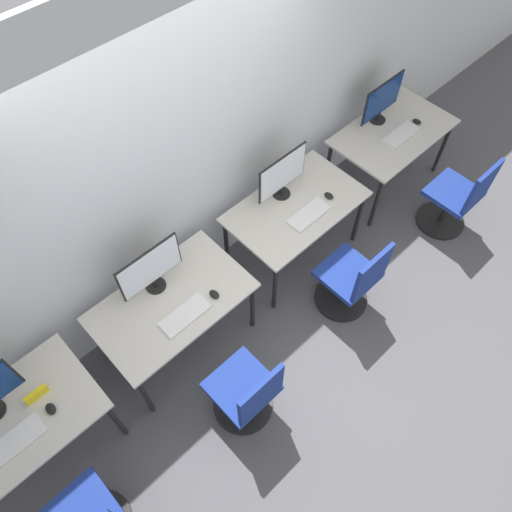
{
  "coord_description": "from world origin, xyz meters",
  "views": [
    {
      "loc": [
        -1.46,
        -1.4,
        4.0
      ],
      "look_at": [
        0.0,
        0.14,
        0.85
      ],
      "focal_mm": 35.0,
      "sensor_mm": 36.0,
      "label": 1
    }
  ],
  "objects": [
    {
      "name": "mouse_far_right",
      "position": [
        2.28,
        0.28,
        0.72
      ],
      "size": [
        0.06,
        0.09,
        0.03
      ],
      "color": "black",
      "rests_on": "desk_far_right"
    },
    {
      "name": "desk_far_right",
      "position": [
        2.04,
        0.36,
        0.63
      ],
      "size": [
        1.2,
        0.72,
        0.7
      ],
      "color": "#BCB7AD",
      "rests_on": "ground_plane"
    },
    {
      "name": "keyboard_left",
      "position": [
        -0.68,
        0.19,
        0.71
      ],
      "size": [
        0.39,
        0.16,
        0.02
      ],
      "color": "silver",
      "rests_on": "desk_left"
    },
    {
      "name": "mouse_far_left",
      "position": [
        -1.76,
        0.26,
        0.72
      ],
      "size": [
        0.06,
        0.09,
        0.03
      ],
      "color": "black",
      "rests_on": "desk_far_left"
    },
    {
      "name": "keyboard_far_right",
      "position": [
        2.04,
        0.27,
        0.71
      ],
      "size": [
        0.39,
        0.16,
        0.02
      ],
      "color": "silver",
      "rests_on": "desk_far_right"
    },
    {
      "name": "office_chair_far_right",
      "position": [
        2.04,
        -0.47,
        0.37
      ],
      "size": [
        0.48,
        0.48,
        0.9
      ],
      "color": "black",
      "rests_on": "ground_plane"
    },
    {
      "name": "monitor_far_right",
      "position": [
        2.04,
        0.57,
        0.94
      ],
      "size": [
        0.53,
        0.16,
        0.44
      ],
      "color": "black",
      "rests_on": "desk_far_right"
    },
    {
      "name": "office_chair_right",
      "position": [
        0.63,
        -0.37,
        0.37
      ],
      "size": [
        0.48,
        0.48,
        0.9
      ],
      "color": "black",
      "rests_on": "ground_plane"
    },
    {
      "name": "ground_plane",
      "position": [
        0.0,
        0.0,
        0.0
      ],
      "size": [
        20.0,
        20.0,
        0.0
      ],
      "primitive_type": "plane",
      "color": "#4C4C51"
    },
    {
      "name": "wall_back",
      "position": [
        0.0,
        0.85,
        1.4
      ],
      "size": [
        12.0,
        0.05,
        2.8
      ],
      "color": "silver",
      "rests_on": "ground_plane"
    },
    {
      "name": "monitor_right",
      "position": [
        0.68,
        0.54,
        0.94
      ],
      "size": [
        0.53,
        0.16,
        0.44
      ],
      "color": "black",
      "rests_on": "desk_right"
    },
    {
      "name": "mouse_right",
      "position": [
        0.95,
        0.23,
        0.72
      ],
      "size": [
        0.06,
        0.09,
        0.03
      ],
      "color": "black",
      "rests_on": "desk_right"
    },
    {
      "name": "placard_far_left",
      "position": [
        -1.77,
        0.4,
        0.74
      ],
      "size": [
        0.16,
        0.03,
        0.08
      ],
      "color": "yellow",
      "rests_on": "desk_far_left"
    },
    {
      "name": "desk_far_left",
      "position": [
        -2.04,
        0.36,
        0.63
      ],
      "size": [
        1.2,
        0.72,
        0.7
      ],
      "color": "#BCB7AD",
      "rests_on": "ground_plane"
    },
    {
      "name": "monitor_left",
      "position": [
        -0.68,
        0.55,
        0.94
      ],
      "size": [
        0.53,
        0.16,
        0.44
      ],
      "color": "black",
      "rests_on": "desk_left"
    },
    {
      "name": "keyboard_far_left",
      "position": [
        -2.04,
        0.23,
        0.71
      ],
      "size": [
        0.39,
        0.16,
        0.02
      ],
      "color": "silver",
      "rests_on": "desk_far_left"
    },
    {
      "name": "mouse_left",
      "position": [
        -0.41,
        0.17,
        0.72
      ],
      "size": [
        0.06,
        0.09,
        0.03
      ],
      "color": "black",
      "rests_on": "desk_left"
    },
    {
      "name": "desk_left",
      "position": [
        -0.68,
        0.36,
        0.63
      ],
      "size": [
        1.2,
        0.72,
        0.7
      ],
      "color": "#BCB7AD",
      "rests_on": "ground_plane"
    },
    {
      "name": "office_chair_left",
      "position": [
        -0.68,
        -0.47,
        0.37
      ],
      "size": [
        0.48,
        0.48,
        0.9
      ],
      "color": "black",
      "rests_on": "ground_plane"
    },
    {
      "name": "desk_right",
      "position": [
        0.68,
        0.36,
        0.63
      ],
      "size": [
        1.2,
        0.72,
        0.7
      ],
      "color": "#BCB7AD",
      "rests_on": "ground_plane"
    },
    {
      "name": "keyboard_right",
      "position": [
        0.68,
        0.21,
        0.71
      ],
      "size": [
        0.39,
        0.16,
        0.02
      ],
      "color": "silver",
      "rests_on": "desk_right"
    }
  ]
}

